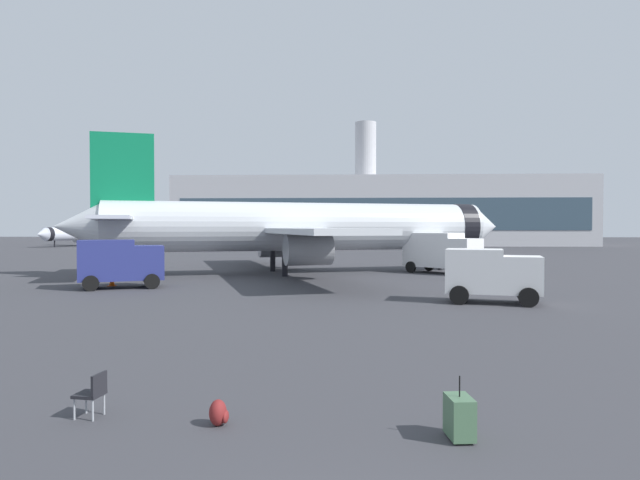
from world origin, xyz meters
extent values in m
cylinder|color=silver|center=(-3.41, 38.87, 3.70)|extent=(29.68, 12.99, 3.80)
cone|color=silver|center=(11.98, 43.93, 3.70)|extent=(3.41, 4.18, 3.61)
cone|color=silver|center=(-19.18, 33.68, 3.70)|extent=(4.11, 4.25, 3.42)
cylinder|color=black|center=(9.89, 43.24, 3.70)|extent=(2.54, 4.12, 3.88)
cube|color=silver|center=(-6.86, 46.15, 3.40)|extent=(9.56, 16.70, 0.36)
cube|color=silver|center=(-1.86, 30.96, 3.40)|extent=(9.56, 16.70, 0.36)
cylinder|color=gray|center=(-6.08, 43.78, 2.10)|extent=(3.73, 3.09, 2.20)
cylinder|color=gray|center=(-2.64, 33.33, 2.10)|extent=(3.73, 3.09, 2.20)
cube|color=#0C7247|center=(-16.23, 34.65, 7.30)|extent=(4.29, 1.72, 6.40)
cube|color=silver|center=(-17.71, 37.53, 4.30)|extent=(4.35, 6.51, 0.24)
cube|color=silver|center=(-15.71, 31.45, 4.30)|extent=(4.35, 6.51, 0.24)
cylinder|color=black|center=(7.99, 42.62, 0.90)|extent=(0.36, 0.36, 1.80)
cylinder|color=black|center=(-6.06, 40.52, 0.90)|extent=(0.44, 0.44, 1.80)
cylinder|color=black|center=(-4.56, 35.96, 0.90)|extent=(0.44, 0.44, 1.80)
cylinder|color=silver|center=(-49.88, 100.82, 2.39)|extent=(10.03, 18.72, 2.45)
cone|color=silver|center=(-54.08, 91.24, 2.39)|extent=(2.76, 2.35, 2.33)
cone|color=silver|center=(-45.57, 110.63, 2.39)|extent=(2.85, 2.78, 2.21)
cylinder|color=black|center=(-53.51, 92.54, 2.39)|extent=(2.65, 1.83, 2.50)
cube|color=silver|center=(-44.89, 99.34, 2.19)|extent=(10.70, 6.99, 0.23)
cube|color=silver|center=(-54.35, 103.49, 2.19)|extent=(10.70, 6.99, 0.23)
cylinder|color=gray|center=(-46.37, 99.99, 1.36)|extent=(2.13, 2.46, 1.42)
cylinder|color=gray|center=(-52.87, 102.84, 1.36)|extent=(2.13, 2.46, 1.42)
cube|color=red|center=(-46.38, 108.80, 4.71)|extent=(1.35, 2.69, 4.13)
cube|color=silver|center=(-44.35, 108.27, 2.78)|extent=(4.22, 3.09, 0.15)
cube|color=silver|center=(-48.14, 109.93, 2.78)|extent=(4.22, 3.09, 0.15)
cylinder|color=black|center=(-52.99, 93.73, 0.58)|extent=(0.23, 0.23, 1.16)
cylinder|color=black|center=(-47.94, 101.38, 0.58)|extent=(0.28, 0.28, 1.16)
cylinder|color=black|center=(-50.78, 102.63, 0.58)|extent=(0.28, 0.28, 1.16)
cube|color=navy|center=(-12.03, 28.20, 1.52)|extent=(2.39, 2.67, 2.04)
cube|color=#1E232D|center=(-11.37, 28.47, 2.00)|extent=(0.83, 1.86, 0.84)
cube|color=navy|center=(-14.25, 27.28, 1.70)|extent=(3.72, 3.23, 2.40)
cylinder|color=black|center=(-12.36, 29.30, 0.45)|extent=(0.92, 0.55, 0.90)
cylinder|color=black|center=(-11.48, 27.18, 0.45)|extent=(0.92, 0.55, 0.90)
cylinder|color=black|center=(-15.47, 28.02, 0.45)|extent=(0.92, 0.55, 0.90)
cylinder|color=black|center=(-14.59, 25.90, 0.45)|extent=(0.92, 0.55, 0.90)
cube|color=white|center=(9.13, 37.76, 1.64)|extent=(2.88, 2.89, 2.29)
cube|color=#1E232D|center=(9.64, 37.26, 2.18)|extent=(1.56, 1.61, 0.95)
cube|color=white|center=(6.97, 39.84, 1.85)|extent=(4.77, 4.73, 2.70)
cylinder|color=black|center=(9.95, 38.70, 0.45)|extent=(0.80, 0.78, 0.90)
cylinder|color=black|center=(8.21, 36.90, 0.45)|extent=(0.80, 0.78, 0.90)
cylinder|color=black|center=(6.93, 41.62, 0.45)|extent=(0.80, 0.78, 0.90)
cylinder|color=black|center=(5.19, 39.82, 0.45)|extent=(0.80, 0.78, 0.90)
cube|color=white|center=(8.33, 21.63, 1.39)|extent=(2.18, 2.36, 1.78)
cube|color=#1E232D|center=(9.05, 21.45, 1.81)|extent=(0.50, 1.77, 0.74)
cube|color=white|center=(6.19, 22.15, 1.55)|extent=(3.04, 2.57, 2.10)
cylinder|color=black|center=(8.79, 22.60, 0.45)|extent=(0.93, 0.43, 0.90)
cylinder|color=black|center=(8.29, 20.56, 0.45)|extent=(0.93, 0.43, 0.90)
cylinder|color=black|center=(5.79, 23.33, 0.45)|extent=(0.93, 0.43, 0.90)
cylinder|color=black|center=(5.30, 21.28, 0.45)|extent=(0.93, 0.43, 0.90)
cube|color=#F2590C|center=(-14.54, 28.69, 0.02)|extent=(0.44, 0.44, 0.04)
cone|color=#F2590C|center=(-14.54, 28.69, 0.36)|extent=(0.36, 0.36, 0.64)
cylinder|color=white|center=(-14.54, 28.69, 0.39)|extent=(0.23, 0.23, 0.10)
cube|color=#F2590C|center=(-18.65, 33.74, 0.02)|extent=(0.44, 0.44, 0.04)
cone|color=#F2590C|center=(-18.65, 33.74, 0.40)|extent=(0.36, 0.36, 0.73)
cylinder|color=white|center=(-18.65, 33.74, 0.44)|extent=(0.23, 0.23, 0.10)
cube|color=#476B4C|center=(1.91, 4.49, 0.39)|extent=(0.47, 0.68, 0.70)
cylinder|color=black|center=(1.91, 4.49, 0.92)|extent=(0.02, 0.02, 0.36)
cylinder|color=black|center=(1.88, 4.71, 0.04)|extent=(0.08, 0.04, 0.08)
cylinder|color=black|center=(1.93, 4.26, 0.04)|extent=(0.08, 0.04, 0.08)
ellipsoid|color=maroon|center=(-2.41, 4.95, 0.24)|extent=(0.32, 0.40, 0.48)
ellipsoid|color=maroon|center=(-2.27, 4.95, 0.17)|extent=(0.12, 0.28, 0.24)
cube|color=black|center=(-4.99, 5.28, 0.44)|extent=(0.54, 0.54, 0.06)
cube|color=black|center=(-4.78, 5.26, 0.66)|extent=(0.11, 0.48, 0.40)
cylinder|color=#999EA5|center=(-5.20, 5.12, 0.22)|extent=(0.04, 0.04, 0.44)
cylinder|color=#999EA5|center=(-5.15, 5.50, 0.22)|extent=(0.04, 0.04, 0.44)
cylinder|color=#999EA5|center=(-4.82, 5.07, 0.22)|extent=(0.04, 0.04, 0.44)
cylinder|color=#999EA5|center=(-4.77, 5.45, 0.22)|extent=(0.04, 0.04, 0.44)
cube|color=#B2B2B7|center=(6.97, 112.39, 6.82)|extent=(81.83, 23.35, 13.65)
cube|color=#334756|center=(6.97, 100.66, 6.14)|extent=(77.74, 0.10, 6.14)
cylinder|color=#B2B2B7|center=(4.16, 112.39, 19.65)|extent=(4.40, 4.40, 12.00)
camera|label=1|loc=(-0.06, -5.13, 3.66)|focal=31.26mm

